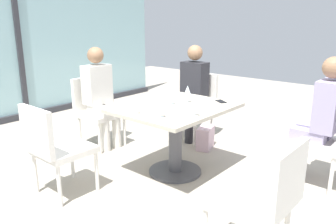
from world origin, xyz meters
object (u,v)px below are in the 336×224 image
at_px(chair_far_right, 196,101).
at_px(cell_phone_on_table, 221,101).
at_px(chair_front_right, 330,138).
at_px(handbag_0, 205,138).
at_px(person_near_window, 101,93).
at_px(person_front_right, 321,115).
at_px(person_far_right, 192,88).
at_px(wine_glass_0, 187,90).
at_px(chair_far_left, 54,145).
at_px(wine_glass_3, 195,102).
at_px(dining_table_main, 175,124).
at_px(wine_glass_2, 161,103).
at_px(coffee_cup, 135,109).
at_px(chair_front_left, 263,196).
at_px(wine_glass_1, 171,92).
at_px(chair_near_window, 96,107).

height_order(chair_far_right, cell_phone_on_table, chair_far_right).
height_order(chair_front_right, handbag_0, chair_front_right).
bearing_deg(person_near_window, person_front_right, -73.24).
height_order(person_far_right, wine_glass_0, person_far_right).
xyz_separation_m(person_near_window, wine_glass_0, (0.20, -1.20, 0.16)).
bearing_deg(person_front_right, chair_front_right, -90.00).
relative_size(chair_far_left, wine_glass_3, 4.70).
xyz_separation_m(dining_table_main, wine_glass_2, (-0.41, -0.16, 0.32)).
relative_size(chair_far_right, person_front_right, 0.69).
bearing_deg(chair_far_right, handbag_0, -128.71).
xyz_separation_m(wine_glass_3, coffee_cup, (-0.30, 0.47, -0.09)).
height_order(person_near_window, wine_glass_2, person_near_window).
xyz_separation_m(chair_far_right, chair_front_left, (-1.81, -1.83, 0.00)).
distance_m(chair_far_left, wine_glass_1, 1.25).
bearing_deg(person_near_window, chair_near_window, 90.00).
bearing_deg(chair_far_left, person_front_right, -43.56).
xyz_separation_m(person_front_right, wine_glass_1, (-0.69, 1.28, 0.16)).
distance_m(chair_front_left, wine_glass_2, 1.25).
bearing_deg(dining_table_main, chair_far_left, 154.44).
distance_m(dining_table_main, coffee_cup, 0.54).
distance_m(person_front_right, wine_glass_2, 1.54).
relative_size(dining_table_main, coffee_cup, 12.86).
distance_m(chair_far_right, wine_glass_1, 1.20).
bearing_deg(wine_glass_0, chair_far_left, 158.19).
relative_size(wine_glass_0, handbag_0, 0.62).
relative_size(chair_front_left, wine_glass_2, 4.70).
xyz_separation_m(dining_table_main, wine_glass_1, (0.03, 0.08, 0.32)).
bearing_deg(coffee_cup, wine_glass_1, -2.64).
distance_m(chair_far_right, handbag_0, 0.59).
height_order(person_near_window, cell_phone_on_table, person_near_window).
height_order(person_near_window, wine_glass_0, person_near_window).
bearing_deg(wine_glass_3, chair_front_left, -120.41).
xyz_separation_m(wine_glass_0, wine_glass_3, (-0.37, -0.37, 0.00)).
relative_size(cell_phone_on_table, handbag_0, 0.48).
relative_size(chair_far_right, chair_near_window, 1.00).
bearing_deg(chair_far_right, cell_phone_on_table, -129.02).
height_order(chair_far_right, wine_glass_2, wine_glass_2).
height_order(chair_near_window, wine_glass_3, wine_glass_3).
height_order(chair_far_right, chair_near_window, same).
bearing_deg(chair_near_window, person_far_right, -39.03).
bearing_deg(wine_glass_3, wine_glass_1, 65.80).
distance_m(dining_table_main, wine_glass_1, 0.33).
bearing_deg(wine_glass_2, wine_glass_0, 15.03).
height_order(chair_far_left, wine_glass_1, wine_glass_1).
relative_size(wine_glass_1, cell_phone_on_table, 1.28).
xyz_separation_m(dining_table_main, wine_glass_3, (-0.17, -0.37, 0.32)).
xyz_separation_m(wine_glass_2, wine_glass_3, (0.24, -0.21, 0.00)).
bearing_deg(chair_near_window, handbag_0, -55.67).
bearing_deg(chair_front_right, cell_phone_on_table, 103.96).
bearing_deg(cell_phone_on_table, wine_glass_0, 166.79).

